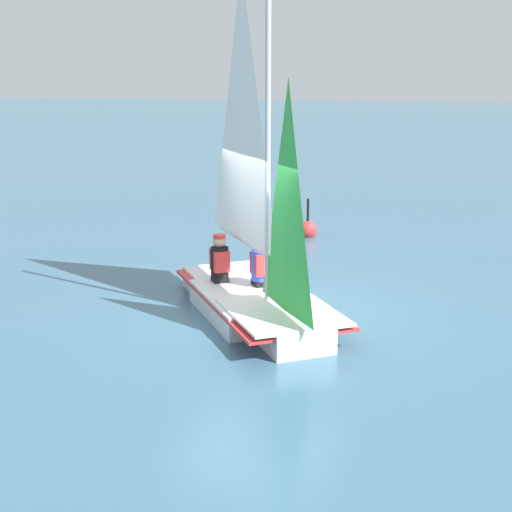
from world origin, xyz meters
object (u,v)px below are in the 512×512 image
object	(u,v)px
sailor_helm	(260,270)
buoy_marker	(308,229)
sailor_crew	(220,266)
sailboat_main	(255,265)

from	to	relation	value
sailor_helm	buoy_marker	bearing A→B (deg)	147.95
buoy_marker	sailor_crew	bearing A→B (deg)	93.12
sailor_helm	sailor_crew	bearing A→B (deg)	-129.18
buoy_marker	sailboat_main	bearing A→B (deg)	100.36
sailboat_main	buoy_marker	size ratio (longest dim) A/B	5.62
buoy_marker	sailor_helm	bearing A→B (deg)	100.46
sailor_crew	sailboat_main	bearing A→B (deg)	23.90
sailor_helm	sailor_crew	world-z (taller)	same
sailor_crew	buoy_marker	distance (m)	5.61
sailor_crew	buoy_marker	size ratio (longest dim) A/B	1.18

